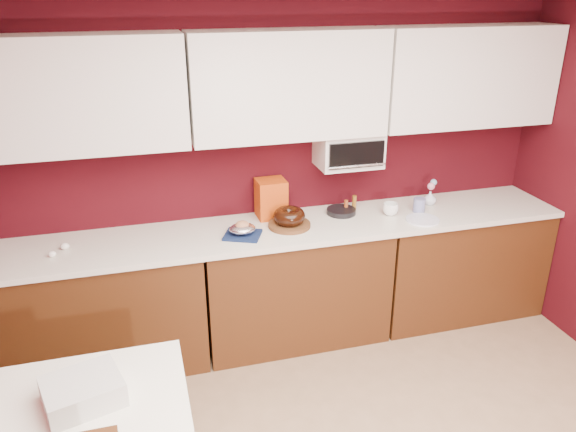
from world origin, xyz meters
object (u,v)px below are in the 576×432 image
Objects in this scene: coffee_mug at (391,208)px; toaster_oven at (348,149)px; flower_vase at (430,197)px; newspaper_stack at (83,391)px; bundt_cake at (289,216)px; pandoro_box at (271,199)px; foil_ham_nest at (242,229)px; blue_jar at (419,205)px.

toaster_oven is at bearing 149.07° from coffee_mug.
flower_vase is 0.37× the size of newspaper_stack.
pandoro_box is (-0.08, 0.21, 0.06)m from bundt_cake.
newspaper_stack is at bearing -140.82° from toaster_oven.
bundt_cake is at bearing -179.45° from coffee_mug.
bundt_cake is at bearing 44.53° from newspaper_stack.
flower_vase is at bearing -5.67° from pandoro_box.
coffee_mug is at bearing 3.87° from foil_ham_nest.
toaster_oven is 0.65m from bundt_cake.
toaster_oven reaches higher than flower_vase.
pandoro_box is at bearing 166.42° from coffee_mug.
blue_jar is (1.00, 0.00, -0.03)m from bundt_cake.
foil_ham_nest is at bearing -176.13° from coffee_mug.
bundt_cake reaches higher than coffee_mug.
toaster_oven is 0.53m from coffee_mug.
foil_ham_nest is (-0.35, -0.07, -0.03)m from bundt_cake.
coffee_mug is 0.34× the size of newspaper_stack.
foil_ham_nest is at bearing -168.83° from bundt_cake.
foil_ham_nest is 1.35m from blue_jar.
flower_vase reaches higher than coffee_mug.
bundt_cake is 1.85× the size of flower_vase.
pandoro_box reaches higher than bundt_cake.
bundt_cake is 0.35m from foil_ham_nest.
coffee_mug is 0.39m from flower_vase.
coffee_mug is at bearing 31.93° from newspaper_stack.
newspaper_stack is (-1.80, -1.47, -0.57)m from toaster_oven.
blue_jar is 0.32× the size of newspaper_stack.
pandoro_box is (-0.56, 0.04, -0.33)m from toaster_oven.
bundt_cake reaches higher than blue_jar.
bundt_cake is 1.24× the size of foil_ham_nest.
toaster_oven is at bearing -4.87° from pandoro_box.
foil_ham_nest is at bearing -135.09° from pandoro_box.
toaster_oven is 2.39m from newspaper_stack.
flower_vase reaches higher than newspaper_stack.
pandoro_box is 1.10m from blue_jar.
bundt_cake reaches higher than foil_ham_nest.
toaster_oven is 0.78m from flower_vase.
toaster_oven is 2.53× the size of foil_ham_nest.
pandoro_box is 1.23m from flower_vase.
foil_ham_nest is 0.63× the size of pandoro_box.
toaster_oven is 1.61× the size of pandoro_box.
bundt_cake is 2.10× the size of blue_jar.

